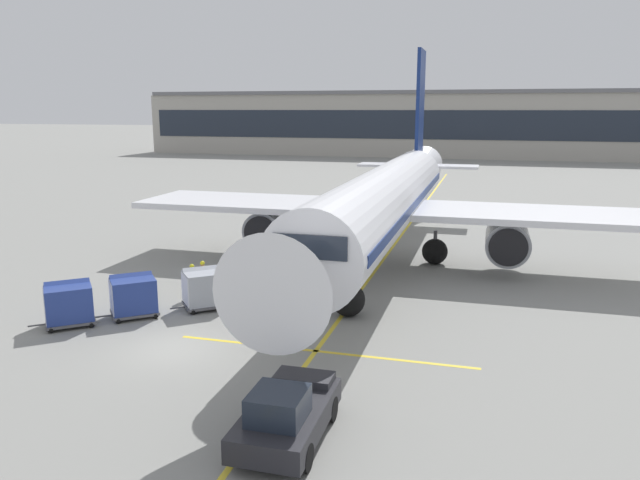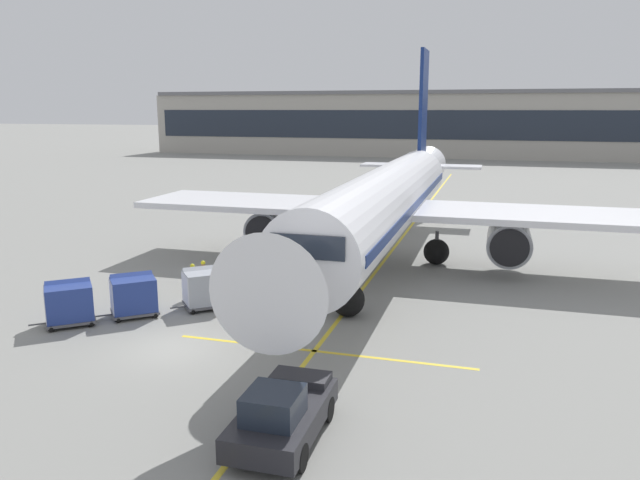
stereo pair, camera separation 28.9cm
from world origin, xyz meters
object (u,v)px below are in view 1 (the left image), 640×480
(parked_airplane, at_px, (386,201))
(baggage_cart_third, at_px, (69,303))
(safety_cone_engine_keepout, at_px, (268,266))
(belt_loader, at_px, (271,279))
(ground_crew_wingwalker, at_px, (192,279))
(ground_crew_by_loader, at_px, (288,280))
(baggage_cart_second, at_px, (133,295))
(ground_crew_marshaller, at_px, (257,278))
(ground_crew_by_carts, at_px, (203,275))
(pushback_tug, at_px, (287,414))
(baggage_cart_lead, at_px, (205,288))

(parked_airplane, relative_size, baggage_cart_third, 15.66)
(safety_cone_engine_keepout, bearing_deg, parked_airplane, 30.06)
(belt_loader, relative_size, ground_crew_wingwalker, 2.90)
(baggage_cart_third, bearing_deg, ground_crew_by_loader, 37.29)
(ground_crew_by_loader, xyz_separation_m, ground_crew_wingwalker, (-4.63, -1.06, 0.00))
(baggage_cart_second, distance_m, ground_crew_marshaller, 6.09)
(ground_crew_by_carts, bearing_deg, ground_crew_by_loader, 4.45)
(baggage_cart_third, xyz_separation_m, ground_crew_marshaller, (6.39, 6.05, -0.00))
(belt_loader, height_order, ground_crew_by_loader, belt_loader)
(pushback_tug, bearing_deg, safety_cone_engine_keepout, 112.12)
(ground_crew_by_carts, bearing_deg, safety_cone_engine_keepout, 72.22)
(ground_crew_by_carts, height_order, safety_cone_engine_keepout, ground_crew_by_carts)
(parked_airplane, height_order, safety_cone_engine_keepout, parked_airplane)
(baggage_cart_lead, height_order, ground_crew_marshaller, baggage_cart_lead)
(baggage_cart_lead, distance_m, ground_crew_wingwalker, 1.82)
(baggage_cart_third, relative_size, ground_crew_by_loader, 1.49)
(pushback_tug, bearing_deg, baggage_cart_second, 140.80)
(baggage_cart_third, distance_m, pushback_tug, 13.78)
(ground_crew_by_loader, distance_m, ground_crew_wingwalker, 4.75)
(belt_loader, relative_size, pushback_tug, 1.15)
(baggage_cart_lead, relative_size, ground_crew_wingwalker, 1.49)
(ground_crew_wingwalker, bearing_deg, baggage_cart_second, -111.95)
(ground_crew_marshaller, xyz_separation_m, ground_crew_wingwalker, (-3.05, -1.03, 0.00))
(baggage_cart_lead, xyz_separation_m, ground_crew_by_loader, (3.32, 2.32, -0.00))
(baggage_cart_third, bearing_deg, pushback_tug, -27.99)
(ground_crew_by_loader, bearing_deg, parked_airplane, 67.49)
(baggage_cart_third, height_order, ground_crew_marshaller, baggage_cart_third)
(belt_loader, distance_m, baggage_cart_third, 9.52)
(ground_crew_by_loader, height_order, ground_crew_marshaller, same)
(belt_loader, relative_size, baggage_cart_lead, 1.95)
(parked_airplane, bearing_deg, ground_crew_by_loader, -112.51)
(ground_crew_wingwalker, bearing_deg, ground_crew_by_loader, 12.87)
(ground_crew_marshaller, height_order, safety_cone_engine_keepout, ground_crew_marshaller)
(belt_loader, bearing_deg, pushback_tug, -67.98)
(ground_crew_wingwalker, bearing_deg, safety_cone_engine_keepout, 72.32)
(baggage_cart_lead, relative_size, baggage_cart_third, 1.00)
(pushback_tug, height_order, ground_crew_by_loader, pushback_tug)
(baggage_cart_third, bearing_deg, belt_loader, 43.53)
(belt_loader, xyz_separation_m, ground_crew_by_carts, (-3.34, -0.82, 0.17))
(ground_crew_wingwalker, bearing_deg, ground_crew_marshaller, 18.75)
(ground_crew_wingwalker, xyz_separation_m, safety_cone_engine_keepout, (1.83, 5.73, -0.68))
(baggage_cart_second, distance_m, baggage_cart_third, 2.72)
(belt_loader, relative_size, safety_cone_engine_keepout, 7.67)
(baggage_cart_second, bearing_deg, pushback_tug, -39.20)
(baggage_cart_lead, relative_size, ground_crew_marshaller, 1.49)
(belt_loader, height_order, ground_crew_by_carts, belt_loader)
(belt_loader, distance_m, ground_crew_by_loader, 1.19)
(belt_loader, xyz_separation_m, ground_crew_marshaller, (-0.51, -0.50, 0.17))
(belt_loader, distance_m, baggage_cart_lead, 3.60)
(baggage_cart_lead, height_order, baggage_cart_second, same)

